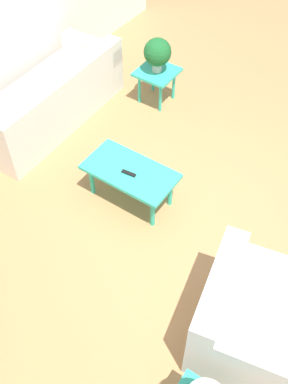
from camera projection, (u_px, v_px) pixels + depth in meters
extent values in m
plane|color=#A87A4C|center=(189.00, 218.00, 4.86)|extent=(14.00, 14.00, 0.00)
cube|color=silver|center=(47.00, 104.00, 5.80)|extent=(0.96, 2.19, 0.43)
cube|color=silver|center=(64.00, 89.00, 5.39)|extent=(0.26, 2.17, 0.33)
cube|color=silver|center=(91.00, 47.00, 6.10)|extent=(0.90, 0.23, 0.22)
cube|color=silver|center=(245.00, 326.00, 3.82)|extent=(0.96, 1.13, 0.43)
cube|color=silver|center=(219.00, 290.00, 3.59)|extent=(0.39, 1.02, 0.39)
cube|color=silver|center=(239.00, 355.00, 3.31)|extent=(0.79, 0.31, 0.26)
cube|color=silver|center=(265.00, 265.00, 3.82)|extent=(0.79, 0.31, 0.26)
cube|color=#2DB79E|center=(130.00, 172.00, 4.73)|extent=(0.99, 0.53, 0.04)
cylinder|color=#2DB79E|center=(170.00, 192.00, 4.84)|extent=(0.05, 0.05, 0.41)
cylinder|color=#2DB79E|center=(111.00, 162.00, 5.14)|extent=(0.05, 0.05, 0.41)
cylinder|color=#2DB79E|center=(153.00, 212.00, 4.65)|extent=(0.05, 0.05, 0.41)
cylinder|color=#2DB79E|center=(92.00, 180.00, 4.95)|extent=(0.05, 0.05, 0.41)
cube|color=#2DB79E|center=(157.00, 72.00, 5.88)|extent=(0.50, 0.50, 0.04)
cylinder|color=#2DB79E|center=(174.00, 85.00, 6.08)|extent=(0.04, 0.04, 0.43)
cylinder|color=#2DB79E|center=(153.00, 77.00, 6.21)|extent=(0.04, 0.04, 0.43)
cylinder|color=#2DB79E|center=(160.00, 97.00, 5.90)|extent=(0.04, 0.04, 0.43)
cylinder|color=#2DB79E|center=(139.00, 89.00, 6.02)|extent=(0.04, 0.04, 0.43)
cylinder|color=#B2ADA3|center=(157.00, 67.00, 5.82)|extent=(0.12, 0.12, 0.13)
sphere|color=#195B28|center=(157.00, 52.00, 5.66)|extent=(0.36, 0.36, 0.36)
cube|color=black|center=(129.00, 173.00, 4.67)|extent=(0.16, 0.06, 0.02)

